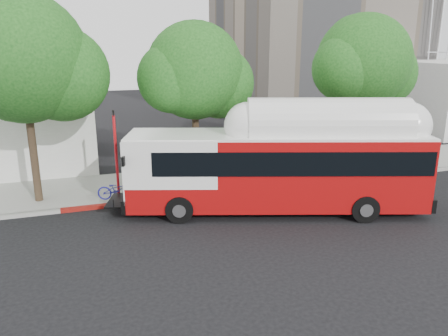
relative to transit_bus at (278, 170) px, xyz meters
name	(u,v)px	position (x,y,z in m)	size (l,w,h in m)	color
ground	(255,222)	(-1.47, -0.91, -1.95)	(120.00, 120.00, 0.00)	black
sidewalk	(211,179)	(-1.47, 5.59, -1.88)	(60.00, 5.00, 0.15)	gray
curb_strip	(226,193)	(-1.47, 2.99, -1.88)	(60.00, 0.30, 0.15)	gray
red_curb_segment	(168,199)	(-4.47, 2.99, -1.87)	(10.00, 0.32, 0.16)	maroon
street_tree_left	(34,63)	(-10.00, 4.65, 4.65)	(6.67, 5.80, 9.74)	#2D2116
street_tree_mid	(202,75)	(-2.07, 5.15, 3.95)	(5.75, 5.00, 8.62)	#2D2116
street_tree_right	(369,65)	(7.97, 4.95, 4.30)	(6.21, 5.40, 9.18)	#2D2116
transit_bus	(278,170)	(0.00, 0.00, 0.00)	(14.20, 6.73, 4.18)	#9C0A0B
signal_pole	(116,157)	(-6.81, 3.23, 0.38)	(0.13, 0.43, 4.55)	red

